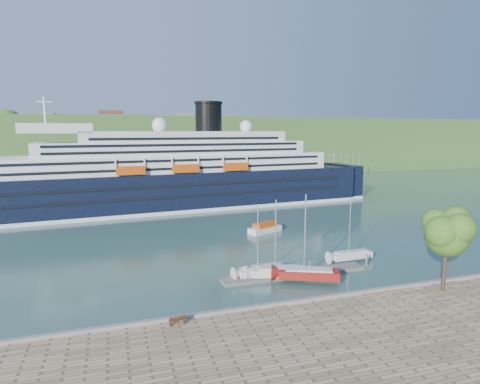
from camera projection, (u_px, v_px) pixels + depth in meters
ground at (323, 307)px, 42.05m from camera, size 400.00×400.00×0.00m
far_hillside at (160, 145)px, 176.82m from camera, size 400.00×50.00×24.00m
quay_coping at (324, 297)px, 41.68m from camera, size 220.00×0.50×0.30m
cruise_ship at (161, 155)px, 93.33m from camera, size 113.80×26.42×25.33m
park_bench at (177, 319)px, 36.06m from camera, size 1.58×0.76×0.98m
promenade_tree at (446, 246)px, 43.00m from camera, size 6.13×6.13×10.15m
floating_pontoon at (295, 274)px, 51.21m from camera, size 19.34×2.55×0.43m
sailboat_white_near at (280, 242)px, 49.14m from camera, size 7.71×3.85×9.60m
sailboat_red at (310, 241)px, 48.04m from camera, size 8.24×5.33×10.37m
sailboat_white_far at (352, 231)px, 56.18m from camera, size 6.76×2.12×8.64m
tender_launch at (265, 227)px, 72.85m from camera, size 6.98×4.63×1.83m
sailboat_extra at (261, 244)px, 50.03m from camera, size 6.92×2.64×8.71m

